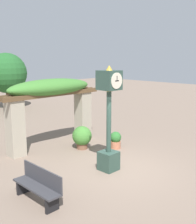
{
  "coord_description": "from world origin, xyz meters",
  "views": [
    {
      "loc": [
        -6.87,
        -5.89,
        3.77
      ],
      "look_at": [
        -0.24,
        0.66,
        1.93
      ],
      "focal_mm": 45.0,
      "sensor_mm": 36.0,
      "label": 1
    }
  ],
  "objects_px": {
    "park_bench": "(38,185)",
    "potted_plant_near_left": "(116,140)",
    "potted_plant_near_right": "(82,137)",
    "pedestal_clock": "(109,117)"
  },
  "relations": [
    {
      "from": "potted_plant_near_right",
      "to": "park_bench",
      "type": "bearing_deg",
      "value": -147.18
    },
    {
      "from": "potted_plant_near_left",
      "to": "potted_plant_near_right",
      "type": "bearing_deg",
      "value": 136.35
    },
    {
      "from": "pedestal_clock",
      "to": "park_bench",
      "type": "xyz_separation_m",
      "value": [
        -2.85,
        -0.1,
        -1.37
      ]
    },
    {
      "from": "potted_plant_near_right",
      "to": "pedestal_clock",
      "type": "bearing_deg",
      "value": -110.76
    },
    {
      "from": "pedestal_clock",
      "to": "park_bench",
      "type": "height_order",
      "value": "pedestal_clock"
    },
    {
      "from": "park_bench",
      "to": "potted_plant_near_left",
      "type": "bearing_deg",
      "value": 106.84
    },
    {
      "from": "pedestal_clock",
      "to": "park_bench",
      "type": "bearing_deg",
      "value": -177.92
    },
    {
      "from": "park_bench",
      "to": "pedestal_clock",
      "type": "bearing_deg",
      "value": 92.08
    },
    {
      "from": "pedestal_clock",
      "to": "potted_plant_near_left",
      "type": "xyz_separation_m",
      "value": [
        1.88,
        1.33,
        -1.45
      ]
    },
    {
      "from": "pedestal_clock",
      "to": "potted_plant_near_right",
      "type": "distance_m",
      "value": 2.78
    }
  ]
}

